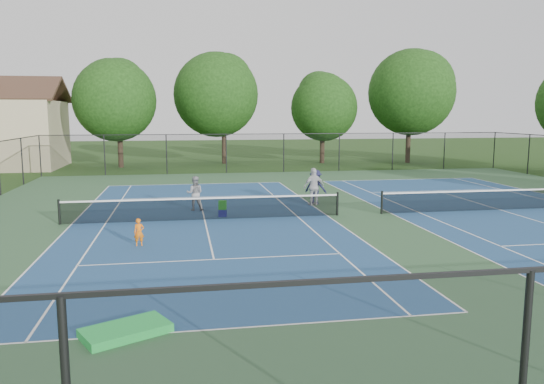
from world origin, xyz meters
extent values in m
plane|color=#234716|center=(0.00, 0.00, 0.00)|extent=(140.00, 140.00, 0.00)
cube|color=#335A32|center=(0.00, 0.00, 0.00)|extent=(36.00, 36.00, 0.01)
cube|color=navy|center=(-7.00, 0.00, 0.01)|extent=(10.97, 23.77, 0.00)
cube|color=white|center=(-7.00, 11.88, 0.01)|extent=(10.97, 0.06, 0.00)
cube|color=white|center=(-7.00, -11.88, 0.01)|extent=(10.97, 0.06, 0.00)
cube|color=white|center=(-12.48, 0.00, 0.01)|extent=(0.06, 23.77, 0.00)
cube|color=white|center=(-1.51, 0.00, 0.01)|extent=(0.06, 23.77, 0.00)
cube|color=white|center=(-11.12, 0.00, 0.01)|extent=(0.06, 23.77, 0.00)
cube|color=white|center=(-2.88, 0.00, 0.01)|extent=(0.06, 23.77, 0.00)
cube|color=white|center=(-7.00, 6.40, 0.01)|extent=(8.23, 0.06, 0.00)
cube|color=white|center=(-7.00, -6.40, 0.01)|extent=(8.23, 0.06, 0.00)
cube|color=white|center=(-7.00, 0.00, 0.01)|extent=(0.06, 12.80, 0.00)
cylinder|color=black|center=(-12.95, 0.00, 0.54)|extent=(0.10, 0.10, 1.07)
cylinder|color=black|center=(-1.05, 0.00, 0.54)|extent=(0.10, 0.10, 1.07)
cube|color=black|center=(-7.00, 0.00, 0.47)|extent=(11.90, 0.01, 0.90)
cube|color=white|center=(-7.00, 0.00, 0.95)|extent=(11.90, 0.04, 0.07)
cube|color=navy|center=(7.00, 0.00, 0.01)|extent=(10.97, 23.77, 0.00)
cube|color=white|center=(7.00, 11.88, 0.01)|extent=(10.97, 0.06, 0.00)
cube|color=white|center=(1.51, 0.00, 0.01)|extent=(0.06, 23.77, 0.00)
cube|color=white|center=(2.88, 0.00, 0.01)|extent=(0.06, 23.77, 0.00)
cube|color=white|center=(7.00, 6.40, 0.01)|extent=(8.23, 0.06, 0.00)
cube|color=white|center=(7.00, 0.00, 0.01)|extent=(0.06, 12.80, 0.00)
cylinder|color=black|center=(1.05, 0.00, 0.54)|extent=(0.10, 0.10, 1.07)
cube|color=black|center=(7.00, 0.00, 0.47)|extent=(11.90, 0.01, 0.90)
cube|color=white|center=(7.00, 0.00, 0.95)|extent=(11.90, 0.04, 0.07)
cylinder|color=black|center=(-18.00, 18.00, 1.50)|extent=(0.08, 0.08, 3.00)
cylinder|color=black|center=(-13.50, 18.00, 1.50)|extent=(0.08, 0.08, 3.00)
cylinder|color=black|center=(-9.00, 18.00, 1.50)|extent=(0.08, 0.08, 3.00)
cylinder|color=black|center=(-4.50, 18.00, 1.50)|extent=(0.08, 0.08, 3.00)
cylinder|color=black|center=(0.00, 18.00, 1.50)|extent=(0.08, 0.08, 3.00)
cylinder|color=black|center=(4.50, 18.00, 1.50)|extent=(0.08, 0.08, 3.00)
cylinder|color=black|center=(9.00, 18.00, 1.50)|extent=(0.08, 0.08, 3.00)
cylinder|color=black|center=(13.50, 18.00, 1.50)|extent=(0.08, 0.08, 3.00)
cylinder|color=black|center=(18.00, 18.00, 1.50)|extent=(0.08, 0.08, 3.00)
cylinder|color=black|center=(18.00, 13.50, 1.50)|extent=(0.08, 0.08, 3.00)
cylinder|color=black|center=(-18.00, 13.50, 1.50)|extent=(0.08, 0.08, 3.00)
cube|color=black|center=(0.00, 18.00, 1.50)|extent=(36.00, 0.01, 3.00)
cube|color=black|center=(0.00, 18.00, 3.00)|extent=(36.00, 0.05, 0.05)
cylinder|color=#2D2116|center=(-13.00, 24.00, 1.89)|extent=(0.44, 0.44, 3.78)
sphere|color=black|center=(-13.00, 24.00, 5.65)|extent=(6.80, 6.80, 6.80)
sphere|color=black|center=(-13.00, 24.00, 6.31)|extent=(5.58, 5.58, 5.58)
sphere|color=black|center=(-13.00, 24.00, 6.98)|extent=(4.35, 4.35, 4.35)
cylinder|color=#2D2116|center=(-4.00, 26.00, 2.07)|extent=(0.44, 0.44, 4.14)
sphere|color=black|center=(-4.00, 26.00, 6.23)|extent=(7.60, 7.60, 7.60)
sphere|color=black|center=(-4.00, 26.00, 6.85)|extent=(6.23, 6.23, 6.23)
sphere|color=black|center=(-4.00, 26.00, 7.48)|extent=(4.86, 4.86, 4.86)
cylinder|color=#2D2116|center=(5.00, 25.00, 1.71)|extent=(0.44, 0.44, 3.42)
sphere|color=black|center=(5.00, 25.00, 5.07)|extent=(6.00, 6.00, 6.00)
sphere|color=black|center=(5.00, 25.00, 5.77)|extent=(4.92, 4.92, 4.92)
sphere|color=black|center=(5.00, 25.00, 6.48)|extent=(3.84, 3.84, 3.84)
cylinder|color=#2D2116|center=(13.00, 24.00, 2.16)|extent=(0.44, 0.44, 4.32)
sphere|color=black|center=(13.00, 24.00, 6.46)|extent=(7.80, 7.80, 7.80)
sphere|color=black|center=(13.00, 24.00, 7.08)|extent=(6.40, 6.40, 6.40)
sphere|color=black|center=(13.00, 24.00, 7.69)|extent=(4.99, 4.99, 4.99)
cube|color=#422B1E|center=(-23.00, 27.00, 6.58)|extent=(10.80, 4.10, 2.15)
imported|color=orange|center=(-9.44, -4.17, 0.48)|extent=(0.38, 0.28, 0.97)
imported|color=gray|center=(-7.34, 2.39, 0.82)|extent=(0.86, 0.71, 1.64)
imported|color=silver|center=(-1.44, 2.78, 0.94)|extent=(1.18, 0.67, 1.89)
imported|color=#1B1B3C|center=(-1.25, 3.16, 0.87)|extent=(1.30, 1.17, 1.75)
cube|color=navy|center=(-6.17, 0.63, 0.16)|extent=(0.40, 0.35, 0.33)
cube|color=green|center=(-6.17, 0.63, 0.52)|extent=(0.39, 0.35, 0.40)
cube|color=green|center=(-9.16, -11.83, 0.10)|extent=(1.97, 1.64, 0.18)
camera|label=1|loc=(-7.95, -22.64, 4.56)|focal=35.00mm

